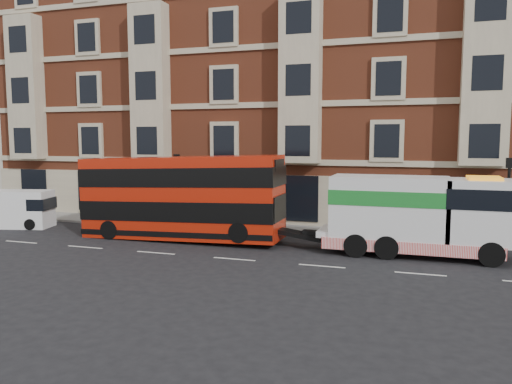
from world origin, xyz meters
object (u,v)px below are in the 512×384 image
double_decker_bus (181,196)px  tow_truck (416,214)px  box_van (15,209)px  pedestrian (87,209)px

double_decker_bus → tow_truck: size_ratio=1.25×
tow_truck → box_van: (-23.50, 0.25, -0.83)m
double_decker_bus → tow_truck: double_decker_bus is taller
double_decker_bus → pedestrian: size_ratio=7.36×
pedestrian → box_van: bearing=-103.2°
box_van → pedestrian: box_van is taller
double_decker_bus → box_van: size_ratio=2.37×
tow_truck → box_van: 23.51m
double_decker_bus → box_van: double_decker_bus is taller
tow_truck → box_van: size_ratio=1.90×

